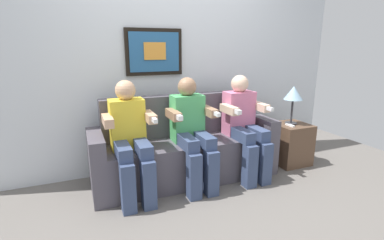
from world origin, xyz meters
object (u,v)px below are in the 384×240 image
person_on_left (130,136)px  person_in_middle (192,129)px  person_on_right (244,123)px  spare_remote_on_table (290,125)px  couch (186,151)px  table_lamp (293,95)px  side_table_right (290,144)px

person_on_left → person_in_middle: bearing=-0.0°
person_in_middle → person_on_right: same height
person_in_middle → spare_remote_on_table: (1.25, -0.00, -0.10)m
couch → person_on_left: bearing=-164.8°
couch → person_on_right: 0.70m
person_on_right → spare_remote_on_table: person_on_right is taller
person_in_middle → table_lamp: bearing=2.9°
spare_remote_on_table → person_on_left: bearing=180.0°
spare_remote_on_table → person_on_right: bearing=180.0°
couch → person_on_right: size_ratio=1.78×
side_table_right → couch: bearing=175.5°
person_on_right → spare_remote_on_table: bearing=-0.0°
person_on_left → person_in_middle: same height
couch → side_table_right: size_ratio=3.96×
person_on_right → table_lamp: bearing=5.5°
person_in_middle → spare_remote_on_table: bearing=-0.0°
couch → table_lamp: 1.43m
person_on_left → table_lamp: size_ratio=2.41×
side_table_right → spare_remote_on_table: size_ratio=3.85×
couch → person_on_left: person_on_left is taller
person_on_left → person_in_middle: size_ratio=1.00×
couch → side_table_right: bearing=-4.5°
person_in_middle → couch: bearing=90.0°
person_on_right → side_table_right: 0.81m
couch → table_lamp: bearing=-4.3°
person_on_right → table_lamp: (0.71, 0.07, 0.25)m
person_in_middle → side_table_right: (1.34, 0.06, -0.36)m
table_lamp → spare_remote_on_table: table_lamp is taller
side_table_right → spare_remote_on_table: spare_remote_on_table is taller
person_in_middle → person_on_right: size_ratio=1.00×
person_in_middle → table_lamp: (1.32, 0.07, 0.25)m
person_on_left → spare_remote_on_table: 1.87m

